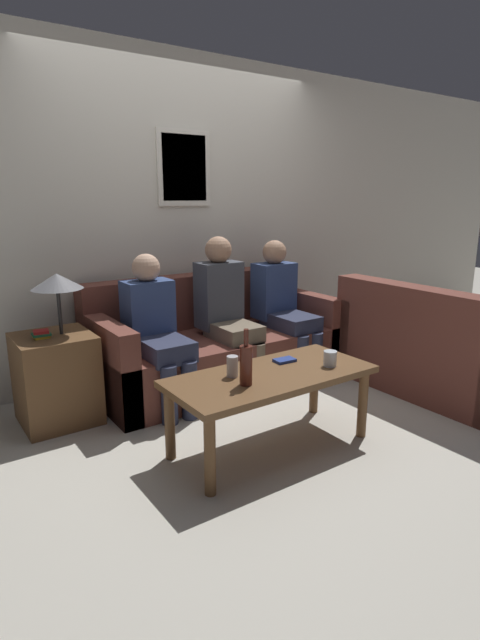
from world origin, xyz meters
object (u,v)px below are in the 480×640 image
couch_main (214,346)px  wine_bottle (246,364)px  person_right (283,303)px  person_left (156,327)px  coffee_table (271,383)px  drinking_glass (330,359)px  person_middle (226,308)px  couch_side (436,353)px

couch_main → wine_bottle: (-0.55, -1.22, 0.30)m
wine_bottle → person_right: person_right is taller
couch_main → person_left: bearing=-161.0°
couch_main → coffee_table: couch_main is taller
drinking_glass → couch_main: bearing=92.4°
person_left → person_middle: size_ratio=0.93×
wine_bottle → person_middle: (0.58, 1.08, 0.04)m
coffee_table → person_left: 1.01m
drinking_glass → person_middle: (-0.02, 1.12, 0.11)m
wine_bottle → coffee_table: bearing=15.9°
couch_main → person_right: size_ratio=1.76×
drinking_glass → coffee_table: bearing=164.0°
couch_main → person_left: size_ratio=1.81×
couch_side → wine_bottle: 1.89m
couch_main → person_middle: 0.37m
wine_bottle → person_left: (-0.05, 1.02, -0.01)m
person_middle → person_right: 0.57m
couch_main → drinking_glass: couch_main is taller
person_left → person_middle: bearing=5.6°
coffee_table → person_middle: person_middle is taller
drinking_glass → couch_side: bearing=4.9°
couch_side → drinking_glass: size_ratio=14.89×
coffee_table → couch_main: bearing=74.6°
wine_bottle → person_middle: bearing=61.8°
coffee_table → person_right: size_ratio=1.11×
couch_main → person_left: (-0.60, -0.21, 0.29)m
couch_main → person_right: (0.60, -0.15, 0.31)m
wine_bottle → person_right: 1.56m
drinking_glass → person_right: 1.24m
couch_main → coffee_table: bearing=-105.4°
couch_side → drinking_glass: bearing=94.9°
coffee_table → person_right: bearing=47.7°
couch_main → coffee_table: (-0.32, -1.16, 0.12)m
couch_side → drinking_glass: couch_side is taller
couch_main → drinking_glass: 1.29m
drinking_glass → person_left: (-0.65, 1.06, 0.07)m
coffee_table → person_left: bearing=106.4°
couch_side → person_middle: 1.67m
drinking_glass → person_middle: person_middle is taller
couch_side → wine_bottle: bearing=92.1°
couch_side → coffee_table: size_ratio=1.14×
couch_main → person_middle: bearing=-77.9°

